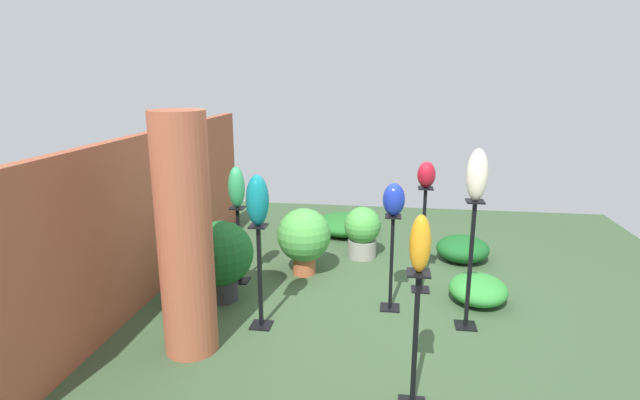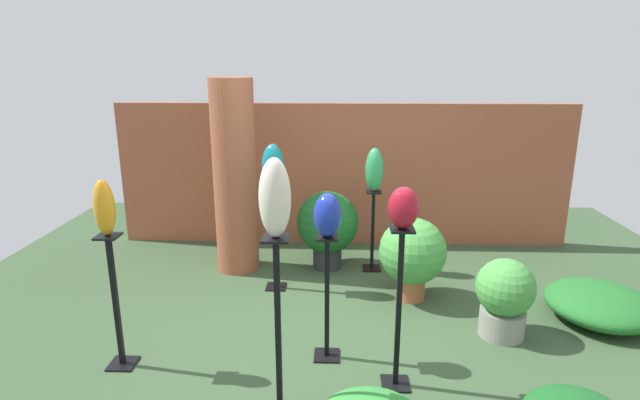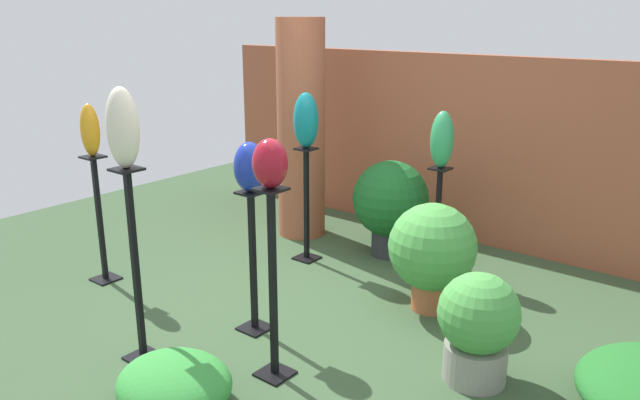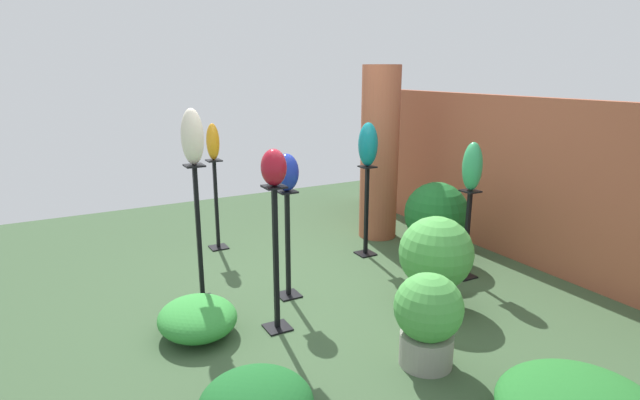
{
  "view_description": "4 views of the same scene",
  "coord_description": "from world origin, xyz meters",
  "views": [
    {
      "loc": [
        -4.95,
        -0.29,
        2.37
      ],
      "look_at": [
        -0.28,
        0.37,
        1.18
      ],
      "focal_mm": 28.0,
      "sensor_mm": 36.0,
      "label": 1
    },
    {
      "loc": [
        -0.05,
        -3.81,
        2.25
      ],
      "look_at": [
        -0.21,
        0.27,
        1.11
      ],
      "focal_mm": 28.0,
      "sensor_mm": 36.0,
      "label": 2
    },
    {
      "loc": [
        2.69,
        -3.12,
        2.13
      ],
      "look_at": [
        0.12,
        0.07,
        0.9
      ],
      "focal_mm": 35.0,
      "sensor_mm": 36.0,
      "label": 3
    },
    {
      "loc": [
        3.74,
        -2.14,
        2.04
      ],
      "look_at": [
        -0.27,
        0.07,
        0.84
      ],
      "focal_mm": 28.0,
      "sensor_mm": 36.0,
      "label": 4
    }
  ],
  "objects": [
    {
      "name": "potted_plant_walkway_edge",
      "position": [
        1.34,
        0.04,
        0.37
      ],
      "size": [
        0.49,
        0.49,
        0.68
      ],
      "color": "gray",
      "rests_on": "ground"
    },
    {
      "name": "art_vase_cobalt",
      "position": [
        -0.13,
        -0.34,
        1.17
      ],
      "size": [
        0.21,
        0.22,
        0.33
      ],
      "primitive_type": "ellipsoid",
      "color": "#192D9E",
      "rests_on": "pedestal_cobalt"
    },
    {
      "name": "art_vase_teal",
      "position": [
        -0.69,
        0.89,
        1.26
      ],
      "size": [
        0.22,
        0.21,
        0.47
      ],
      "primitive_type": "ellipsoid",
      "color": "#0F727A",
      "rests_on": "pedestal_teal"
    },
    {
      "name": "brick_wall_back",
      "position": [
        0.0,
        2.29,
        0.89
      ],
      "size": [
        5.6,
        0.12,
        1.77
      ],
      "primitive_type": "cube",
      "color": "#9E5138",
      "rests_on": "ground"
    },
    {
      "name": "brick_pillar",
      "position": [
        -1.17,
        1.39,
        1.05
      ],
      "size": [
        0.46,
        0.46,
        2.1
      ],
      "primitive_type": "cylinder",
      "color": "#9E5138",
      "rests_on": "ground"
    },
    {
      "name": "art_vase_amber",
      "position": [
        -1.7,
        -0.51,
        1.26
      ],
      "size": [
        0.15,
        0.15,
        0.41
      ],
      "primitive_type": "ellipsoid",
      "color": "orange",
      "rests_on": "pedestal_amber"
    },
    {
      "name": "foliage_bed_east",
      "position": [
        2.31,
        0.36,
        0.15
      ],
      "size": [
        0.93,
        0.96,
        0.3
      ],
      "primitive_type": "ellipsoid",
      "color": "#236B28",
      "rests_on": "ground"
    },
    {
      "name": "pedestal_jade",
      "position": [
        0.33,
        1.41,
        0.41
      ],
      "size": [
        0.2,
        0.2,
        0.9
      ],
      "color": "black",
      "rests_on": "ground"
    },
    {
      "name": "pedestal_cobalt",
      "position": [
        -0.13,
        -0.34,
        0.46
      ],
      "size": [
        0.2,
        0.2,
        1.01
      ],
      "color": "black",
      "rests_on": "ground"
    },
    {
      "name": "art_vase_ivory",
      "position": [
        -0.42,
        -1.07,
        1.5
      ],
      "size": [
        0.19,
        0.19,
        0.48
      ],
      "primitive_type": "ellipsoid",
      "color": "beige",
      "rests_on": "pedestal_ivory"
    },
    {
      "name": "ground_plane",
      "position": [
        0.0,
        0.0,
        0.0
      ],
      "size": [
        8.0,
        8.0,
        0.0
      ],
      "primitive_type": "plane",
      "color": "#385133"
    },
    {
      "name": "pedestal_ivory",
      "position": [
        -0.42,
        -1.07,
        0.58
      ],
      "size": [
        0.2,
        0.2,
        1.26
      ],
      "color": "black",
      "rests_on": "ground"
    },
    {
      "name": "art_vase_jade",
      "position": [
        0.33,
        1.41,
        1.14
      ],
      "size": [
        0.19,
        0.19,
        0.47
      ],
      "primitive_type": "ellipsoid",
      "color": "#2D9356",
      "rests_on": "pedestal_jade"
    },
    {
      "name": "potted_plant_front_left",
      "position": [
        -0.17,
        1.45,
        0.5
      ],
      "size": [
        0.69,
        0.69,
        0.88
      ],
      "color": "#2D2D33",
      "rests_on": "ground"
    },
    {
      "name": "pedestal_amber",
      "position": [
        -1.7,
        -0.51,
        0.48
      ],
      "size": [
        0.2,
        0.2,
        1.05
      ],
      "color": "black",
      "rests_on": "ground"
    },
    {
      "name": "potted_plant_near_pillar",
      "position": [
        0.66,
        0.7,
        0.47
      ],
      "size": [
        0.65,
        0.65,
        0.82
      ],
      "color": "#B25B38",
      "rests_on": "ground"
    },
    {
      "name": "pedestal_ruby",
      "position": [
        0.37,
        -0.68,
        0.55
      ],
      "size": [
        0.2,
        0.2,
        1.19
      ],
      "color": "black",
      "rests_on": "ground"
    },
    {
      "name": "art_vase_ruby",
      "position": [
        0.37,
        -0.68,
        1.33
      ],
      "size": [
        0.21,
        0.19,
        0.28
      ],
      "primitive_type": "ellipsoid",
      "color": "maroon",
      "rests_on": "pedestal_ruby"
    },
    {
      "name": "pedestal_teal",
      "position": [
        -0.69,
        0.89,
        0.46
      ],
      "size": [
        0.2,
        0.2,
        1.02
      ],
      "color": "black",
      "rests_on": "ground"
    }
  ]
}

